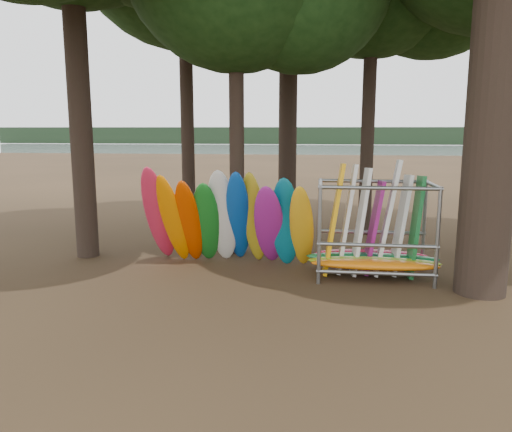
# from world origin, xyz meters

# --- Properties ---
(ground) EXTENTS (120.00, 120.00, 0.00)m
(ground) POSITION_xyz_m (0.00, 0.00, 0.00)
(ground) COLOR #47331E
(ground) RESTS_ON ground
(lake) EXTENTS (160.00, 160.00, 0.00)m
(lake) POSITION_xyz_m (0.00, 60.00, 0.00)
(lake) COLOR gray
(lake) RESTS_ON ground
(far_shore) EXTENTS (160.00, 4.00, 4.00)m
(far_shore) POSITION_xyz_m (0.00, 110.00, 2.00)
(far_shore) COLOR black
(far_shore) RESTS_ON ground
(kayak_row) EXTENTS (4.48, 2.20, 2.82)m
(kayak_row) POSITION_xyz_m (-1.31, 1.80, 1.21)
(kayak_row) COLOR #D62248
(kayak_row) RESTS_ON ground
(storage_rack) EXTENTS (3.23, 1.54, 2.86)m
(storage_rack) POSITION_xyz_m (2.34, 1.33, 1.06)
(storage_rack) COLOR gray
(storage_rack) RESTS_ON ground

